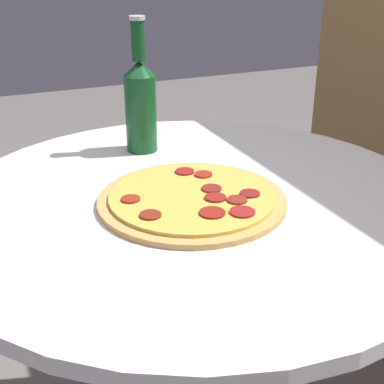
{
  "coord_description": "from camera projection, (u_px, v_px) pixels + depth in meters",
  "views": [
    {
      "loc": [
        0.79,
        -0.35,
        1.16
      ],
      "look_at": [
        0.03,
        -0.02,
        0.78
      ],
      "focal_mm": 50.0,
      "sensor_mm": 36.0,
      "label": 1
    }
  ],
  "objects": [
    {
      "name": "table",
      "position": [
        195.0,
        279.0,
        1.03
      ],
      "size": [
        0.89,
        0.89,
        0.76
      ],
      "color": "white",
      "rests_on": "ground_plane"
    },
    {
      "name": "pizza",
      "position": [
        192.0,
        199.0,
        0.92
      ],
      "size": [
        0.32,
        0.32,
        0.02
      ],
      "color": "tan",
      "rests_on": "table"
    },
    {
      "name": "beer_bottle",
      "position": [
        140.0,
        102.0,
        1.12
      ],
      "size": [
        0.07,
        0.07,
        0.28
      ],
      "color": "#144C23",
      "rests_on": "table"
    }
  ]
}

